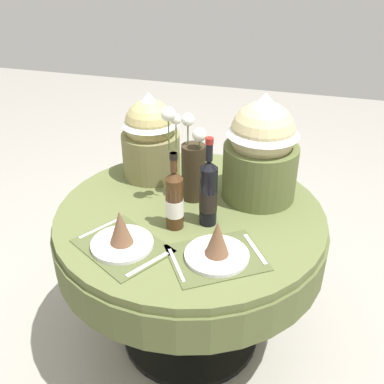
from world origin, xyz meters
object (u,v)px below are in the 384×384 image
object	(u,v)px
place_setting_right	(217,248)
wine_bottle_right	(208,193)
gift_tub_back_right	(262,144)
flower_vase	(192,163)
place_setting_left	(121,237)
dining_table	(190,238)
wine_bottle_left	(174,200)
gift_tub_back_left	(150,133)

from	to	relation	value
place_setting_right	wine_bottle_right	size ratio (longest dim) A/B	1.12
place_setting_right	gift_tub_back_right	size ratio (longest dim) A/B	0.88
flower_vase	wine_bottle_right	xyz separation A→B (m)	(0.12, -0.17, -0.03)
place_setting_left	flower_vase	xyz separation A→B (m)	(0.16, 0.42, 0.13)
dining_table	wine_bottle_left	bearing A→B (deg)	-103.17
dining_table	gift_tub_back_left	world-z (taller)	gift_tub_back_left
place_setting_left	place_setting_right	xyz separation A→B (m)	(0.36, 0.03, 0.00)
flower_vase	wine_bottle_left	xyz separation A→B (m)	(-0.01, -0.23, -0.05)
gift_tub_back_left	flower_vase	bearing A→B (deg)	-33.20
flower_vase	wine_bottle_right	world-z (taller)	flower_vase
dining_table	place_setting_left	xyz separation A→B (m)	(-0.18, -0.31, 0.19)
dining_table	flower_vase	world-z (taller)	flower_vase
place_setting_right	wine_bottle_left	xyz separation A→B (m)	(-0.21, 0.15, 0.08)
place_setting_left	place_setting_right	size ratio (longest dim) A/B	1.00
dining_table	gift_tub_back_left	xyz separation A→B (m)	(-0.27, 0.27, 0.36)
place_setting_left	gift_tub_back_left	size ratio (longest dim) A/B	1.02
wine_bottle_left	wine_bottle_right	world-z (taller)	wine_bottle_right
place_setting_right	gift_tub_back_left	distance (m)	0.73
place_setting_left	gift_tub_back_left	bearing A→B (deg)	98.74
flower_vase	gift_tub_back_right	world-z (taller)	gift_tub_back_right
place_setting_left	gift_tub_back_left	distance (m)	0.61
wine_bottle_right	place_setting_left	bearing A→B (deg)	-138.32
place_setting_left	gift_tub_back_right	distance (m)	0.71
place_setting_left	place_setting_right	bearing A→B (deg)	4.96
gift_tub_back_left	wine_bottle_right	bearing A→B (deg)	-42.33
dining_table	place_setting_right	distance (m)	0.38
place_setting_right	gift_tub_back_right	world-z (taller)	gift_tub_back_right
dining_table	wine_bottle_right	size ratio (longest dim) A/B	3.10
flower_vase	wine_bottle_right	size ratio (longest dim) A/B	1.17
dining_table	wine_bottle_right	xyz separation A→B (m)	(0.09, -0.06, 0.28)
dining_table	wine_bottle_left	world-z (taller)	wine_bottle_left
place_setting_right	flower_vase	bearing A→B (deg)	118.06
place_setting_left	gift_tub_back_right	size ratio (longest dim) A/B	0.88
place_setting_left	wine_bottle_left	world-z (taller)	wine_bottle_left
dining_table	flower_vase	distance (m)	0.33
wine_bottle_right	gift_tub_back_left	bearing A→B (deg)	137.67
gift_tub_back_right	gift_tub_back_left	bearing A→B (deg)	173.69
dining_table	place_setting_left	bearing A→B (deg)	-120.65
dining_table	flower_vase	size ratio (longest dim) A/B	2.65
dining_table	place_setting_left	size ratio (longest dim) A/B	2.78
dining_table	place_setting_right	bearing A→B (deg)	-56.77
wine_bottle_left	gift_tub_back_left	bearing A→B (deg)	121.58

